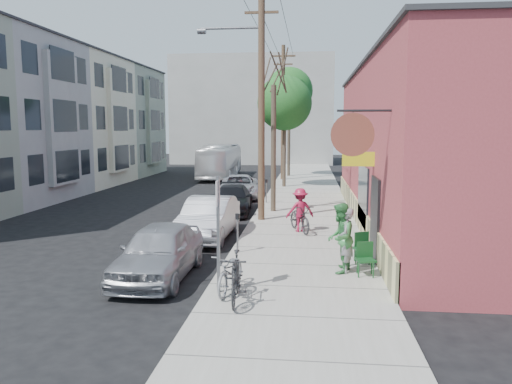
# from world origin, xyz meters

# --- Properties ---
(ground) EXTENTS (120.00, 120.00, 0.00)m
(ground) POSITION_xyz_m (0.00, 0.00, 0.00)
(ground) COLOR black
(sidewalk) EXTENTS (4.50, 58.00, 0.15)m
(sidewalk) POSITION_xyz_m (4.25, 11.00, 0.07)
(sidewalk) COLOR #98968C
(sidewalk) RESTS_ON ground
(cafe_building) EXTENTS (6.60, 20.20, 6.61)m
(cafe_building) POSITION_xyz_m (8.99, 4.99, 3.30)
(cafe_building) COLOR #98383E
(cafe_building) RESTS_ON ground
(apartment_row) EXTENTS (6.30, 32.00, 9.00)m
(apartment_row) POSITION_xyz_m (-11.85, 14.00, 4.50)
(apartment_row) COLOR gray
(apartment_row) RESTS_ON ground
(end_cap_building) EXTENTS (18.00, 8.00, 12.00)m
(end_cap_building) POSITION_xyz_m (-2.00, 42.00, 6.00)
(end_cap_building) COLOR #999894
(end_cap_building) RESTS_ON ground
(sign_post) EXTENTS (0.07, 0.45, 2.80)m
(sign_post) POSITION_xyz_m (2.35, -4.62, 1.83)
(sign_post) COLOR slate
(sign_post) RESTS_ON sidewalk
(parking_meter_near) EXTENTS (0.14, 0.14, 1.24)m
(parking_meter_near) POSITION_xyz_m (2.25, -0.76, 0.98)
(parking_meter_near) COLOR slate
(parking_meter_near) RESTS_ON sidewalk
(parking_meter_far) EXTENTS (0.14, 0.14, 1.24)m
(parking_meter_far) POSITION_xyz_m (2.25, 9.83, 0.98)
(parking_meter_far) COLOR slate
(parking_meter_far) RESTS_ON sidewalk
(utility_pole_near) EXTENTS (3.57, 0.28, 10.00)m
(utility_pole_near) POSITION_xyz_m (2.39, 5.00, 5.41)
(utility_pole_near) COLOR #503A28
(utility_pole_near) RESTS_ON sidewalk
(utility_pole_far) EXTENTS (1.80, 0.28, 10.00)m
(utility_pole_far) POSITION_xyz_m (2.45, 21.95, 5.34)
(utility_pole_far) COLOR #503A28
(utility_pole_far) RESTS_ON sidewalk
(tree_bare) EXTENTS (0.24, 0.24, 5.87)m
(tree_bare) POSITION_xyz_m (2.80, 7.26, 3.09)
(tree_bare) COLOR #44392C
(tree_bare) RESTS_ON sidewalk
(tree_leafy_mid) EXTENTS (3.60, 3.60, 7.34)m
(tree_leafy_mid) POSITION_xyz_m (2.80, 17.28, 5.67)
(tree_leafy_mid) COLOR #44392C
(tree_leafy_mid) RESTS_ON sidewalk
(tree_leafy_far) EXTENTS (3.77, 3.77, 8.74)m
(tree_leafy_far) POSITION_xyz_m (2.80, 24.74, 6.98)
(tree_leafy_far) COLOR #44392C
(tree_leafy_far) RESTS_ON sidewalk
(patio_chair_a) EXTENTS (0.62, 0.62, 0.88)m
(patio_chair_a) POSITION_xyz_m (6.00, -2.90, 0.59)
(patio_chair_a) COLOR #12401C
(patio_chair_a) RESTS_ON sidewalk
(patio_chair_b) EXTENTS (0.66, 0.66, 0.88)m
(patio_chair_b) POSITION_xyz_m (6.04, -1.62, 0.59)
(patio_chair_b) COLOR #12401C
(patio_chair_b) RESTS_ON sidewalk
(patron_grey) EXTENTS (0.49, 0.69, 1.78)m
(patron_grey) POSITION_xyz_m (5.48, -2.62, 1.04)
(patron_grey) COLOR gray
(patron_grey) RESTS_ON sidewalk
(patron_green) EXTENTS (0.92, 1.07, 1.91)m
(patron_green) POSITION_xyz_m (5.33, -2.63, 1.11)
(patron_green) COLOR #337F3F
(patron_green) RESTS_ON sidewalk
(cyclist) EXTENTS (1.21, 0.92, 1.66)m
(cyclist) POSITION_xyz_m (4.15, 2.65, 0.98)
(cyclist) COLOR maroon
(cyclist) RESTS_ON sidewalk
(cyclist_bike) EXTENTS (1.35, 2.09, 1.04)m
(cyclist_bike) POSITION_xyz_m (4.15, 2.65, 0.67)
(cyclist_bike) COLOR black
(cyclist_bike) RESTS_ON sidewalk
(parked_bike_a) EXTENTS (0.65, 1.89, 1.12)m
(parked_bike_a) POSITION_xyz_m (2.85, -5.22, 0.71)
(parked_bike_a) COLOR black
(parked_bike_a) RESTS_ON sidewalk
(parked_bike_b) EXTENTS (0.88, 1.90, 0.96)m
(parked_bike_b) POSITION_xyz_m (2.63, -4.52, 0.63)
(parked_bike_b) COLOR slate
(parked_bike_b) RESTS_ON sidewalk
(car_0) EXTENTS (1.79, 4.39, 1.49)m
(car_0) POSITION_xyz_m (0.45, -3.21, 0.75)
(car_0) COLOR #9F9FA6
(car_0) RESTS_ON ground
(car_1) EXTENTS (1.71, 4.63, 1.51)m
(car_1) POSITION_xyz_m (0.80, 1.78, 0.76)
(car_1) COLOR #AEAFB6
(car_1) RESTS_ON ground
(car_2) EXTENTS (2.12, 4.63, 1.31)m
(car_2) POSITION_xyz_m (0.80, 7.35, 0.66)
(car_2) COLOR black
(car_2) RESTS_ON ground
(car_3) EXTENTS (2.69, 4.99, 1.33)m
(car_3) POSITION_xyz_m (0.42, 12.50, 0.66)
(car_3) COLOR silver
(car_3) RESTS_ON ground
(bus) EXTENTS (2.48, 9.77, 2.71)m
(bus) POSITION_xyz_m (-2.76, 24.14, 1.35)
(bus) COLOR white
(bus) RESTS_ON ground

